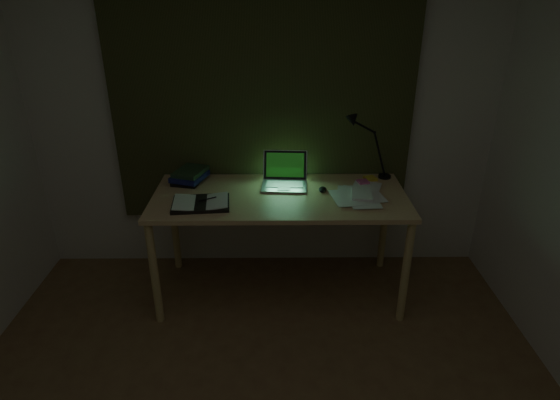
{
  "coord_description": "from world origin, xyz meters",
  "views": [
    {
      "loc": [
        0.1,
        -1.42,
        2.14
      ],
      "look_at": [
        0.12,
        1.41,
        0.82
      ],
      "focal_mm": 30.0,
      "sensor_mm": 36.0,
      "label": 1
    }
  ],
  "objects_px": {
    "book_stack": "(189,176)",
    "loose_papers": "(355,194)",
    "open_textbook": "(201,203)",
    "laptop": "(284,173)",
    "desk_lamp": "(388,146)",
    "desk": "(280,245)"
  },
  "relations": [
    {
      "from": "desk",
      "to": "laptop",
      "type": "relative_size",
      "value": 4.86
    },
    {
      "from": "book_stack",
      "to": "desk_lamp",
      "type": "distance_m",
      "value": 1.47
    },
    {
      "from": "laptop",
      "to": "book_stack",
      "type": "distance_m",
      "value": 0.71
    },
    {
      "from": "loose_papers",
      "to": "desk_lamp",
      "type": "relative_size",
      "value": 0.67
    },
    {
      "from": "laptop",
      "to": "desk",
      "type": "bearing_deg",
      "value": -101.24
    },
    {
      "from": "open_textbook",
      "to": "loose_papers",
      "type": "bearing_deg",
      "value": 2.82
    },
    {
      "from": "laptop",
      "to": "desk_lamp",
      "type": "relative_size",
      "value": 0.72
    },
    {
      "from": "loose_papers",
      "to": "desk",
      "type": "bearing_deg",
      "value": 178.6
    },
    {
      "from": "desk",
      "to": "book_stack",
      "type": "relative_size",
      "value": 7.05
    },
    {
      "from": "laptop",
      "to": "loose_papers",
      "type": "relative_size",
      "value": 1.08
    },
    {
      "from": "book_stack",
      "to": "loose_papers",
      "type": "height_order",
      "value": "book_stack"
    },
    {
      "from": "desk",
      "to": "desk_lamp",
      "type": "bearing_deg",
      "value": 21.25
    },
    {
      "from": "laptop",
      "to": "desk_lamp",
      "type": "bearing_deg",
      "value": 16.71
    },
    {
      "from": "open_textbook",
      "to": "desk",
      "type": "bearing_deg",
      "value": 11.73
    },
    {
      "from": "open_textbook",
      "to": "desk_lamp",
      "type": "xyz_separation_m",
      "value": [
        1.32,
        0.47,
        0.24
      ]
    },
    {
      "from": "desk",
      "to": "desk_lamp",
      "type": "height_order",
      "value": "desk_lamp"
    },
    {
      "from": "book_stack",
      "to": "loose_papers",
      "type": "bearing_deg",
      "value": -12.01
    },
    {
      "from": "book_stack",
      "to": "loose_papers",
      "type": "distance_m",
      "value": 1.21
    },
    {
      "from": "desk",
      "to": "book_stack",
      "type": "height_order",
      "value": "book_stack"
    },
    {
      "from": "laptop",
      "to": "desk_lamp",
      "type": "xyz_separation_m",
      "value": [
        0.76,
        0.18,
        0.14
      ]
    },
    {
      "from": "open_textbook",
      "to": "book_stack",
      "type": "bearing_deg",
      "value": 104.11
    },
    {
      "from": "loose_papers",
      "to": "desk_lamp",
      "type": "xyz_separation_m",
      "value": [
        0.28,
        0.32,
        0.24
      ]
    }
  ]
}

